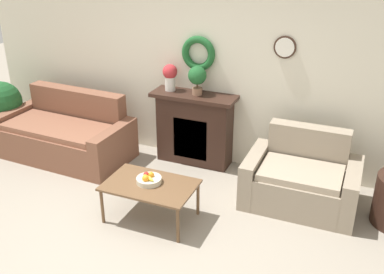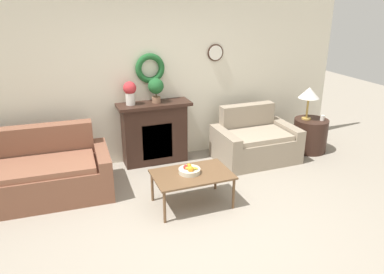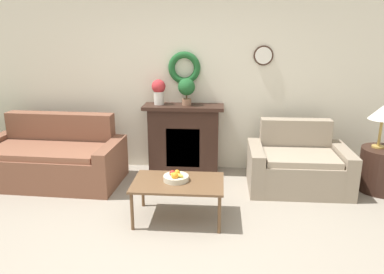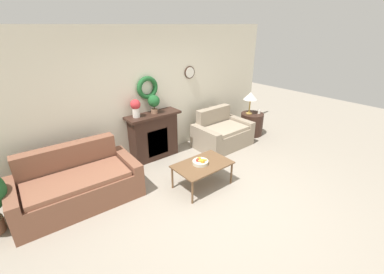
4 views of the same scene
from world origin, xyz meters
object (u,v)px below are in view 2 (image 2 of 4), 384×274
Objects in this scene: fireplace at (155,132)px; loveseat_right at (255,142)px; coffee_table at (192,176)px; table_lamp at (309,94)px; vase_on_mantel_left at (130,91)px; side_table_by_loveseat at (310,135)px; mug at (322,118)px; potted_plant_on_mantel at (156,87)px; couch_left at (38,175)px; fruit_bowl at (189,170)px.

fireplace is 0.89× the size of loveseat_right.
table_lamp is at bearing 22.37° from coffee_table.
table_lamp is 1.56× the size of vase_on_mantel_left.
table_lamp is (-0.07, 0.06, 0.74)m from side_table_by_loveseat.
fireplace is 2.87m from mug.
potted_plant_on_mantel is (0.40, -0.02, 0.03)m from vase_on_mantel_left.
couch_left is 2.12m from potted_plant_on_mantel.
coffee_table is 2.77× the size of vase_on_mantel_left.
fireplace is 1.15× the size of coffee_table.
mug is (2.74, 0.85, 0.13)m from fruit_bowl.
coffee_table is 0.09m from fruit_bowl.
vase_on_mantel_left is (-0.44, 1.49, 0.81)m from coffee_table.
potted_plant_on_mantel is (-2.62, 0.50, 0.96)m from side_table_by_loveseat.
potted_plant_on_mantel reaches higher than loveseat_right.
loveseat_right is (3.36, 0.04, -0.02)m from couch_left.
vase_on_mantel_left reaches higher than couch_left.
fruit_bowl is at bearing -162.80° from mug.
vase_on_mantel_left is at bearing 165.46° from loveseat_right.
coffee_table is at bearing -86.89° from fireplace.
table_lamp is at bearing -9.74° from potted_plant_on_mantel.
fireplace is at bearing 92.10° from fruit_bowl.
loveseat_right is at bearing -177.97° from table_lamp.
mug reaches higher than coffee_table.
loveseat_right is 2.32× the size of table_lamp.
couch_left is at bearing -178.95° from table_lamp.
side_table_by_loveseat is at bearing -38.66° from table_lamp.
fireplace is 0.79m from vase_on_mantel_left.
loveseat_right is at bearing -17.20° from potted_plant_on_mantel.
side_table_by_loveseat is (4.45, 0.02, -0.03)m from couch_left.
potted_plant_on_mantel is at bearing 169.29° from side_table_by_loveseat.
fruit_bowl is at bearing -159.99° from side_table_by_loveseat.
mug is at bearing -37.87° from side_table_by_loveseat.
fruit_bowl is 0.50× the size of table_lamp.
loveseat_right is 1.82m from fruit_bowl.
couch_left is at bearing -179.46° from loveseat_right.
vase_on_mantel_left reaches higher than fireplace.
couch_left is 3.46× the size of table_lamp.
potted_plant_on_mantel reaches higher than vase_on_mantel_left.
potted_plant_on_mantel is at bearing 90.40° from fruit_bowl.
table_lamp is 1.46× the size of potted_plant_on_mantel.
fruit_bowl is 1.69m from vase_on_mantel_left.
table_lamp is (2.51, 1.03, 0.62)m from coffee_table.
potted_plant_on_mantel is at bearing 91.45° from coffee_table.
table_lamp is (1.02, 0.04, 0.73)m from loveseat_right.
side_table_by_loveseat is at bearing 20.68° from coffee_table.
potted_plant_on_mantel reaches higher than couch_left.
side_table_by_loveseat reaches higher than coffee_table.
table_lamp is 5.99× the size of mug.
coffee_table is 2.60× the size of potted_plant_on_mantel.
potted_plant_on_mantel is (-0.01, 1.45, 0.76)m from fruit_bowl.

